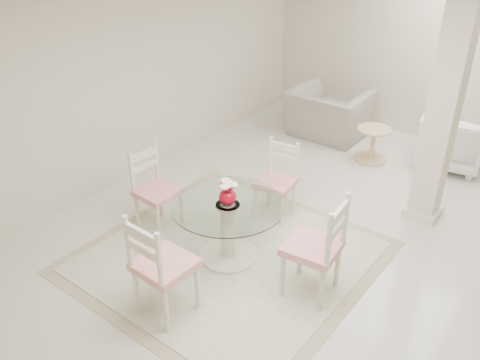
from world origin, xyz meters
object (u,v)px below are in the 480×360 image
Objects in this scene: column at (444,109)px; dining_chair_west at (153,184)px; dining_chair_south at (158,261)px; armchair_white at (452,139)px; dining_chair_east at (321,242)px; recliner_taupe at (328,113)px; dining_chair_north at (279,174)px; side_table at (372,146)px; red_vase at (228,193)px; dining_table at (228,231)px.

column reaches higher than dining_chair_west.
column is 3.42m from dining_chair_south.
column is at bearing 86.78° from armchair_white.
dining_chair_east reaches higher than dining_chair_south.
dining_chair_north is at bearing 104.84° from recliner_taupe.
recliner_taupe is at bearing -2.05° from dining_chair_west.
armchair_white is 1.75× the size of side_table.
column is at bearing 57.45° from red_vase.
column is 3.14× the size of armchair_white.
dining_chair_south reaches higher than dining_chair_west.
recliner_taupe is at bearing 158.12° from side_table.
column is 10.05× the size of red_vase.
dining_chair_north is at bearing -39.05° from dining_chair_west.
side_table is at bearing 157.38° from recliner_taupe.
dining_chair_east reaches higher than red_vase.
armchair_white is (2.14, 3.61, -0.18)m from dining_chair_west.
dining_chair_west is 2.18× the size of side_table.
dining_chair_north is at bearing 54.18° from armchair_white.
armchair_white reaches higher than side_table.
dining_table is at bearing -93.07° from dining_chair_east.
dining_chair_east reaches higher than dining_table.
armchair_white is 1.07m from side_table.
dining_table is at bearing -94.72° from dining_chair_north.
dining_table is at bearing 61.72° from armchair_white.
armchair_white is at bearing 29.97° from side_table.
dining_chair_south is at bearing -112.27° from column.
dining_chair_south reaches higher than recliner_taupe.
column reaches higher than dining_chair_north.
dining_chair_west is (-2.04, -0.12, -0.06)m from dining_chair_east.
column is at bearing 57.43° from dining_table.
dining_chair_east is at bearing -49.47° from dining_chair_north.
column is 2.28× the size of dining_chair_east.
side_table is (-1.12, 0.96, -1.12)m from column.
armchair_white is (1.12, 3.56, 0.05)m from dining_table.
column is 5.47× the size of side_table.
dining_chair_west is at bearing 84.57° from recliner_taupe.
dining_chair_south is (0.12, -2.04, 0.08)m from dining_chair_north.
recliner_taupe is at bearing 102.16° from dining_table.
dining_table is 3.73m from armchair_white.
dining_chair_south is 4.71m from armchair_white.
red_vase is 0.25× the size of dining_chair_west.
dining_table is 2.33× the size of side_table.
side_table is at bearing 73.85° from dining_chair_north.
recliner_taupe is (-0.73, 3.41, 0.04)m from dining_table.
dining_chair_north is at bearing -97.66° from side_table.
dining_table is 1.33× the size of armchair_white.
side_table is (0.20, 3.03, -0.57)m from red_vase.
red_vase is 1.04m from dining_chair_east.
armchair_white is at bearing -101.36° from dining_chair_south.
dining_chair_west is at bearing -93.41° from dining_chair_east.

